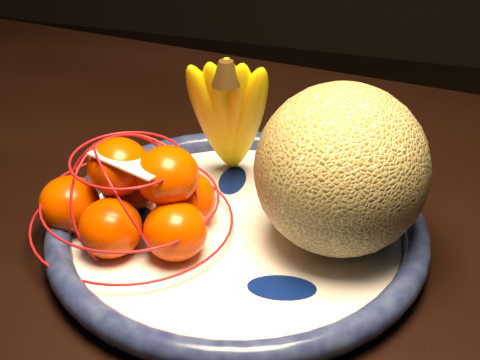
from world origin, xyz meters
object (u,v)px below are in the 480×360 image
(cantaloupe, at_px, (341,170))
(banana_bunch, at_px, (230,112))
(fruit_bowl, at_px, (237,231))
(dining_table, at_px, (205,282))
(mandarin_bag, at_px, (135,199))

(cantaloupe, relative_size, banana_bunch, 0.97)
(fruit_bowl, bearing_deg, cantaloupe, 6.37)
(cantaloupe, bearing_deg, dining_table, 176.48)
(dining_table, distance_m, cantaloupe, 0.23)
(cantaloupe, relative_size, mandarin_bag, 0.66)
(cantaloupe, bearing_deg, mandarin_bag, -168.65)
(dining_table, distance_m, mandarin_bag, 0.15)
(mandarin_bag, bearing_deg, cantaloupe, 11.35)
(fruit_bowl, xyz_separation_m, cantaloupe, (0.10, 0.01, 0.08))
(fruit_bowl, height_order, banana_bunch, banana_bunch)
(dining_table, height_order, fruit_bowl, fruit_bowl)
(dining_table, relative_size, mandarin_bag, 6.26)
(banana_bunch, bearing_deg, mandarin_bag, -128.60)
(cantaloupe, bearing_deg, banana_bunch, 149.07)
(banana_bunch, bearing_deg, fruit_bowl, -80.25)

